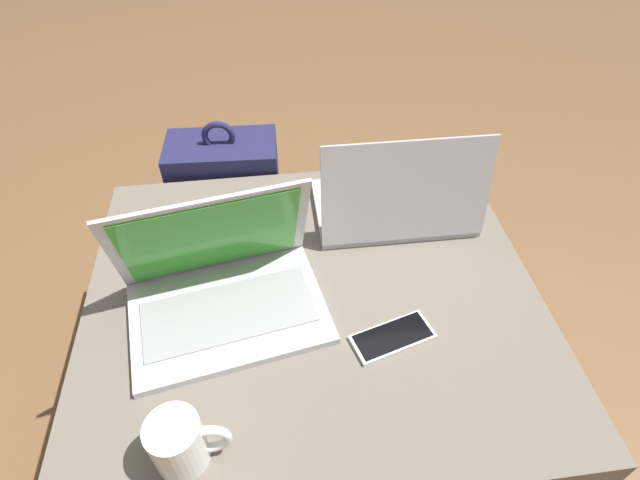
# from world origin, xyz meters

# --- Properties ---
(ground_plane) EXTENTS (14.00, 14.00, 0.00)m
(ground_plane) POSITION_xyz_m (0.00, 0.00, 0.00)
(ground_plane) COLOR brown
(ottoman) EXTENTS (0.89, 0.79, 0.41)m
(ottoman) POSITION_xyz_m (0.00, 0.00, 0.21)
(ottoman) COLOR #3D3832
(ottoman) RESTS_ON ground_plane
(laptop_near) EXTENTS (0.40, 0.31, 0.25)m
(laptop_near) POSITION_xyz_m (-0.17, -0.00, 0.47)
(laptop_near) COLOR silver
(laptop_near) RESTS_ON ottoman
(laptop_far) EXTENTS (0.35, 0.23, 0.24)m
(laptop_far) POSITION_xyz_m (0.21, 0.20, 0.46)
(laptop_far) COLOR #B7B7BC
(laptop_far) RESTS_ON ottoman
(cell_phone) EXTENTS (0.16, 0.10, 0.01)m
(cell_phone) POSITION_xyz_m (0.13, -0.12, 0.42)
(cell_phone) COLOR white
(cell_phone) RESTS_ON ottoman
(backpack) EXTENTS (0.30, 0.22, 0.52)m
(backpack) POSITION_xyz_m (-0.19, 0.50, 0.22)
(backpack) COLOR #23234C
(backpack) RESTS_ON ground_plane
(coffee_mug) EXTENTS (0.12, 0.08, 0.10)m
(coffee_mug) POSITION_xyz_m (-0.23, -0.29, 0.46)
(coffee_mug) COLOR white
(coffee_mug) RESTS_ON ottoman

